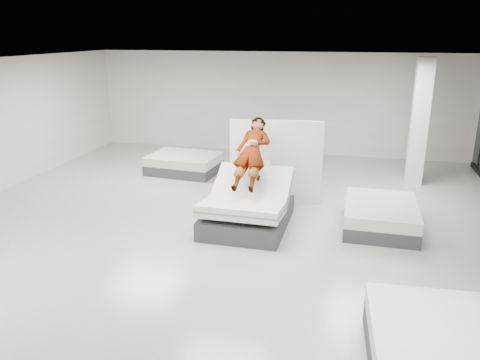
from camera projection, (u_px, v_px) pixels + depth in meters
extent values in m
plane|color=beige|center=(217.00, 238.00, 8.98)|extent=(14.00, 14.00, 0.00)
plane|color=#232326|center=(214.00, 67.00, 8.01)|extent=(14.00, 14.00, 0.00)
cube|color=white|center=(278.00, 103.00, 14.97)|extent=(12.00, 0.04, 3.20)
cube|color=#313135|center=(248.00, 217.00, 9.51)|extent=(1.61, 2.13, 0.37)
cube|color=silver|center=(253.00, 186.00, 9.72)|extent=(1.59, 1.06, 0.71)
cube|color=slate|center=(253.00, 186.00, 9.72)|extent=(1.61, 0.98, 0.55)
cube|color=silver|center=(242.00, 209.00, 8.93)|extent=(1.59, 1.10, 0.35)
cube|color=slate|center=(242.00, 209.00, 8.93)|extent=(1.61, 1.09, 0.16)
cube|color=white|center=(255.00, 169.00, 9.79)|extent=(0.58, 0.45, 0.33)
imported|color=slate|center=(252.00, 161.00, 9.45)|extent=(0.68, 1.48, 1.68)
cube|color=black|center=(258.00, 178.00, 9.15)|extent=(0.05, 0.14, 0.08)
cube|color=white|center=(276.00, 162.00, 10.64)|extent=(2.10, 0.31, 1.91)
cube|color=#313135|center=(380.00, 221.00, 9.41)|extent=(1.42, 1.88, 0.28)
cube|color=silver|center=(381.00, 209.00, 9.34)|extent=(1.42, 1.88, 0.23)
cube|color=silver|center=(443.00, 345.00, 5.21)|extent=(1.67, 2.16, 0.26)
cube|color=#313135|center=(184.00, 168.00, 13.13)|extent=(1.99, 1.56, 0.28)
cube|color=silver|center=(184.00, 159.00, 13.05)|extent=(1.99, 1.56, 0.23)
cube|color=silver|center=(419.00, 123.00, 11.74)|extent=(0.40, 0.40, 3.20)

